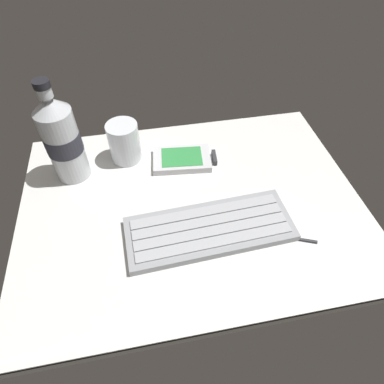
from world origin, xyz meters
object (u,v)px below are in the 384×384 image
at_px(handheld_device, 185,159).
at_px(water_bottle, 62,139).
at_px(stylus_pen, 289,237).
at_px(juice_cup, 125,144).
at_px(keyboard, 210,229).

height_order(handheld_device, water_bottle, water_bottle).
bearing_deg(stylus_pen, juice_cup, 157.39).
height_order(keyboard, juice_cup, juice_cup).
xyz_separation_m(juice_cup, stylus_pen, (0.26, -0.26, -0.04)).
bearing_deg(keyboard, water_bottle, 141.28).
bearing_deg(handheld_device, keyboard, -86.52).
bearing_deg(juice_cup, handheld_device, -16.26).
xyz_separation_m(water_bottle, stylus_pen, (0.37, -0.23, -0.09)).
xyz_separation_m(handheld_device, water_bottle, (-0.23, 0.01, 0.08)).
height_order(handheld_device, stylus_pen, handheld_device).
bearing_deg(keyboard, juice_cup, 120.75).
height_order(handheld_device, juice_cup, juice_cup).
bearing_deg(keyboard, handheld_device, 93.48).
height_order(juice_cup, stylus_pen, juice_cup).
distance_m(handheld_device, water_bottle, 0.24).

